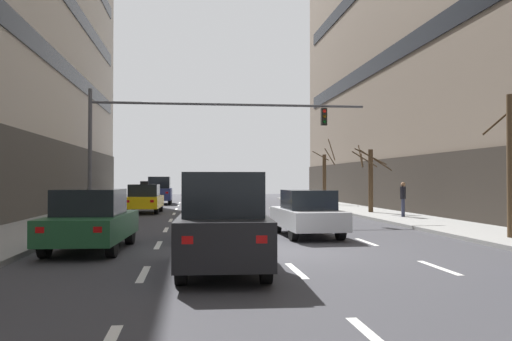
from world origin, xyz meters
name	(u,v)px	position (x,y,z in m)	size (l,w,h in m)	color
ground_plane	(275,252)	(0.00, 0.00, 0.00)	(120.00, 120.00, 0.00)	#38383D
lane_stripe_l1_s3	(144,274)	(-3.28, -3.00, 0.00)	(0.16, 2.00, 0.01)	silver
lane_stripe_l1_s4	(158,245)	(-3.28, 2.00, 0.00)	(0.16, 2.00, 0.01)	silver
lane_stripe_l1_s5	(166,230)	(-3.28, 7.00, 0.00)	(0.16, 2.00, 0.01)	silver
lane_stripe_l1_s6	(171,220)	(-3.28, 12.00, 0.00)	(0.16, 2.00, 0.01)	silver
lane_stripe_l1_s7	(174,214)	(-3.28, 17.00, 0.00)	(0.16, 2.00, 0.01)	silver
lane_stripe_l1_s8	(176,209)	(-3.28, 22.00, 0.00)	(0.16, 2.00, 0.01)	silver
lane_stripe_l1_s9	(178,206)	(-3.28, 27.00, 0.00)	(0.16, 2.00, 0.01)	silver
lane_stripe_l1_s10	(180,203)	(-3.28, 32.00, 0.00)	(0.16, 2.00, 0.01)	silver
lane_stripe_l2_s2	(375,338)	(0.00, -8.00, 0.00)	(0.16, 2.00, 0.01)	silver
lane_stripe_l2_s3	(296,271)	(0.00, -3.00, 0.00)	(0.16, 2.00, 0.01)	silver
lane_stripe_l2_s4	(265,243)	(0.00, 2.00, 0.00)	(0.16, 2.00, 0.01)	silver
lane_stripe_l2_s5	(248,229)	(0.00, 7.00, 0.00)	(0.16, 2.00, 0.01)	silver
lane_stripe_l2_s6	(237,220)	(0.00, 12.00, 0.00)	(0.16, 2.00, 0.01)	silver
lane_stripe_l2_s7	(230,213)	(0.00, 17.00, 0.00)	(0.16, 2.00, 0.01)	silver
lane_stripe_l2_s8	(225,209)	(0.00, 22.00, 0.00)	(0.16, 2.00, 0.01)	silver
lane_stripe_l2_s9	(221,205)	(0.00, 27.00, 0.00)	(0.16, 2.00, 0.01)	silver
lane_stripe_l2_s10	(217,203)	(0.00, 32.00, 0.00)	(0.16, 2.00, 0.01)	silver
lane_stripe_l3_s3	(439,268)	(3.28, -3.00, 0.00)	(0.16, 2.00, 0.01)	silver
lane_stripe_l3_s4	(366,242)	(3.28, 2.00, 0.00)	(0.16, 2.00, 0.01)	silver
lane_stripe_l3_s5	(327,228)	(3.28, 7.00, 0.00)	(0.16, 2.00, 0.01)	silver
lane_stripe_l3_s6	(302,219)	(3.28, 12.00, 0.00)	(0.16, 2.00, 0.01)	silver
lane_stripe_l3_s7	(284,213)	(3.28, 17.00, 0.00)	(0.16, 2.00, 0.01)	silver
lane_stripe_l3_s8	(272,208)	(3.28, 22.00, 0.00)	(0.16, 2.00, 0.01)	silver
lane_stripe_l3_s9	(262,205)	(3.28, 27.00, 0.00)	(0.16, 2.00, 0.01)	silver
lane_stripe_l3_s10	(255,202)	(3.28, 32.00, 0.00)	(0.16, 2.00, 0.01)	silver
taxi_driving_0	(144,199)	(-5.07, 17.94, 0.85)	(2.06, 4.65, 1.91)	black
car_driving_1	(222,223)	(-1.62, -2.96, 1.07)	(2.03, 4.50, 2.15)	black
car_driving_2	(209,216)	(-1.68, 3.43, 0.77)	(1.92, 4.26, 1.57)	black
car_driving_3	(307,214)	(1.76, 3.83, 0.81)	(1.98, 4.43, 1.64)	black
car_driving_4	(160,190)	(-4.87, 29.79, 1.12)	(1.98, 4.66, 2.25)	black
car_driving_5	(91,220)	(-5.07, 0.90, 0.85)	(2.16, 4.70, 1.73)	black
traffic_signal_0	(186,127)	(-2.53, 10.93, 4.49)	(13.21, 0.35, 6.10)	#4C4C51
street_tree_0	(325,177)	(7.99, 25.71, 2.20)	(1.89, 1.13, 4.97)	#4C3823
street_tree_1	(370,178)	(7.93, 14.99, 2.12)	(2.06, 1.84, 3.90)	#4C3823
pedestrian_0	(403,197)	(8.30, 11.14, 1.15)	(0.37, 0.44, 1.74)	#383D59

